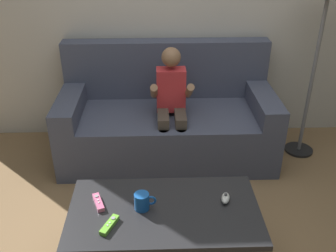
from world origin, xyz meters
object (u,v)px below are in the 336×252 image
object	(u,v)px
game_remote_pink_near_edge	(98,202)
coffee_mug	(142,201)
coffee_table	(164,215)
person_seated_on_couch	(171,103)
nunchuk_white	(225,198)
couch	(167,119)
game_remote_lime_far_corner	(110,225)

from	to	relation	value
game_remote_pink_near_edge	coffee_mug	xyz separation A→B (m)	(0.24, -0.04, 0.04)
coffee_table	game_remote_pink_near_edge	distance (m)	0.36
coffee_mug	person_seated_on_couch	bearing A→B (deg)	79.55
person_seated_on_couch	coffee_table	world-z (taller)	person_seated_on_couch
coffee_table	coffee_mug	world-z (taller)	coffee_mug
person_seated_on_couch	nunchuk_white	world-z (taller)	person_seated_on_couch
couch	game_remote_lime_far_corner	distance (m)	1.45
nunchuk_white	coffee_mug	size ratio (longest dim) A/B	0.83
couch	coffee_mug	distance (m)	1.29
person_seated_on_couch	nunchuk_white	xyz separation A→B (m)	(0.25, -1.04, -0.09)
coffee_table	game_remote_lime_far_corner	xyz separation A→B (m)	(-0.28, -0.12, 0.05)
couch	person_seated_on_couch	xyz separation A→B (m)	(0.03, -0.18, 0.24)
coffee_mug	coffee_table	bearing A→B (deg)	-6.36
couch	game_remote_pink_near_edge	distance (m)	1.30
couch	nunchuk_white	distance (m)	1.27
couch	coffee_mug	bearing A→B (deg)	-97.71
couch	game_remote_lime_far_corner	xyz separation A→B (m)	(-0.33, -1.40, 0.15)
person_seated_on_couch	game_remote_lime_far_corner	size ratio (longest dim) A/B	6.74
game_remote_pink_near_edge	game_remote_lime_far_corner	world-z (taller)	same
game_remote_lime_far_corner	coffee_mug	distance (m)	0.21
nunchuk_white	coffee_mug	xyz separation A→B (m)	(-0.45, -0.04, 0.03)
coffee_mug	couch	bearing A→B (deg)	82.29
nunchuk_white	game_remote_lime_far_corner	xyz separation A→B (m)	(-0.61, -0.18, -0.01)
couch	coffee_mug	size ratio (longest dim) A/B	14.66
game_remote_pink_near_edge	coffee_mug	size ratio (longest dim) A/B	1.22
coffee_table	nunchuk_white	size ratio (longest dim) A/B	10.40
nunchuk_white	game_remote_lime_far_corner	bearing A→B (deg)	-163.90
game_remote_pink_near_edge	couch	bearing A→B (deg)	71.43
coffee_table	coffee_mug	xyz separation A→B (m)	(-0.12, 0.01, 0.09)
person_seated_on_couch	game_remote_lime_far_corner	world-z (taller)	person_seated_on_couch
person_seated_on_couch	game_remote_lime_far_corner	bearing A→B (deg)	-106.57
game_remote_pink_near_edge	game_remote_lime_far_corner	distance (m)	0.19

